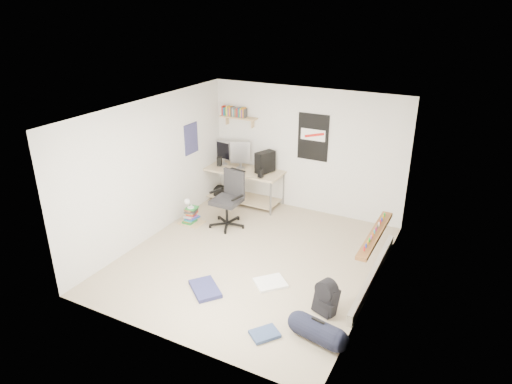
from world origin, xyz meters
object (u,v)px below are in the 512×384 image
at_px(book_stack, 191,216).
at_px(desk, 243,186).
at_px(backpack, 326,300).
at_px(duffel_bag, 317,331).
at_px(office_chair, 227,202).

bearing_deg(book_stack, desk, 72.45).
distance_m(backpack, duffel_bag, 0.60).
distance_m(desk, book_stack, 1.41).
xyz_separation_m(desk, office_chair, (0.26, -1.11, 0.13)).
bearing_deg(desk, duffel_bag, -26.05).
xyz_separation_m(desk, backpack, (2.82, -2.73, -0.16)).
height_order(desk, backpack, desk).
relative_size(desk, book_stack, 3.71).
height_order(desk, book_stack, desk).
xyz_separation_m(office_chair, book_stack, (-0.68, -0.22, -0.34)).
bearing_deg(backpack, book_stack, 178.31).
bearing_deg(duffel_bag, desk, 142.53).
distance_m(duffel_bag, book_stack, 3.89).
bearing_deg(office_chair, book_stack, -150.69).
relative_size(desk, backpack, 4.24).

